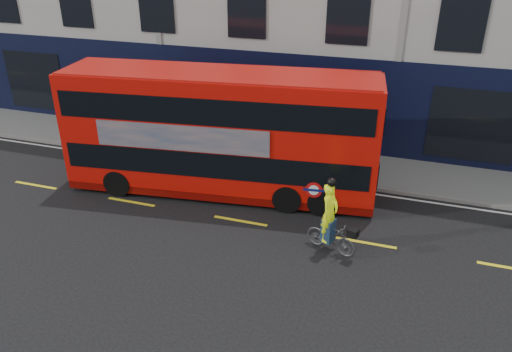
% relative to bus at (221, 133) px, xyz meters
% --- Properties ---
extents(ground, '(120.00, 120.00, 0.00)m').
position_rel_bus_xyz_m(ground, '(5.33, -3.34, -2.20)').
color(ground, black).
rests_on(ground, ground).
extents(pavement, '(60.00, 3.00, 0.12)m').
position_rel_bus_xyz_m(pavement, '(5.33, 3.16, -2.14)').
color(pavement, slate).
rests_on(pavement, ground).
extents(kerb, '(60.00, 0.12, 0.13)m').
position_rel_bus_xyz_m(kerb, '(5.33, 1.66, -2.14)').
color(kerb, slate).
rests_on(kerb, ground).
extents(road_edge_line, '(58.00, 0.10, 0.01)m').
position_rel_bus_xyz_m(road_edge_line, '(5.33, 1.36, -2.20)').
color(road_edge_line, silver).
rests_on(road_edge_line, ground).
extents(lane_dashes, '(58.00, 0.12, 0.01)m').
position_rel_bus_xyz_m(lane_dashes, '(5.33, -1.84, -2.20)').
color(lane_dashes, yellow).
rests_on(lane_dashes, ground).
extents(bus, '(10.87, 3.72, 4.30)m').
position_rel_bus_xyz_m(bus, '(0.00, 0.00, 0.00)').
color(bus, red).
rests_on(bus, ground).
extents(cyclist, '(1.64, 0.94, 2.35)m').
position_rel_bus_xyz_m(cyclist, '(4.34, -2.57, -1.39)').
color(cyclist, '#494B4E').
rests_on(cyclist, ground).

